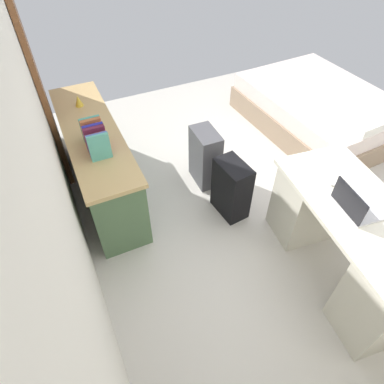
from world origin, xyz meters
TOP-DOWN VIEW (x-y plane):
  - ground_plane at (0.00, 0.00)m, footprint 5.13×5.13m
  - wall_back at (0.00, 2.06)m, footprint 4.06×0.10m
  - door_wooden at (1.48, 1.98)m, footprint 0.88×0.05m
  - desk at (-0.98, 0.16)m, footprint 1.51×0.83m
  - credenza at (0.82, 1.68)m, footprint 1.80×0.48m
  - bed at (0.81, -1.10)m, footprint 1.97×1.49m
  - suitcase_black at (-0.00, 0.63)m, footprint 0.38×0.26m
  - suitcase_spare_grey at (0.51, 0.66)m, footprint 0.37×0.23m
  - laptop at (-0.92, 0.23)m, footprint 0.33×0.26m
  - computer_mouse at (-0.67, 0.15)m, footprint 0.07×0.11m
  - book_row at (0.53, 1.68)m, footprint 0.35×0.17m
  - figurine_small at (1.27, 1.68)m, footprint 0.08×0.08m

SIDE VIEW (x-z plane):
  - ground_plane at x=0.00m, z-range 0.00..0.00m
  - bed at x=0.81m, z-range -0.05..0.53m
  - suitcase_black at x=0.00m, z-range 0.00..0.59m
  - suitcase_spare_grey at x=0.51m, z-range 0.00..0.61m
  - credenza at x=0.82m, z-range 0.00..0.76m
  - desk at x=-0.98m, z-range 0.02..0.77m
  - computer_mouse at x=-0.67m, z-range 0.75..0.78m
  - laptop at x=-0.92m, z-range 0.70..0.90m
  - figurine_small at x=1.27m, z-range 0.76..0.87m
  - book_row at x=0.53m, z-range 0.75..0.98m
  - door_wooden at x=1.48m, z-range 0.00..2.04m
  - wall_back at x=0.00m, z-range 0.00..2.63m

